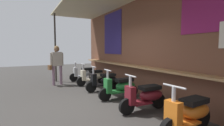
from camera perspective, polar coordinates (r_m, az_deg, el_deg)
ground_plane at (r=5.00m, az=-7.56°, el=-13.83°), size 26.79×26.79×0.00m
market_stall_facade at (r=5.68m, az=10.15°, el=8.24°), size 9.57×2.51×3.49m
scooter_silver at (r=8.56m, az=-9.33°, el=-3.41°), size 0.48×1.40×0.97m
scooter_cream at (r=7.48m, az=-6.41°, el=-4.55°), size 0.46×1.40×0.97m
scooter_black at (r=6.39m, az=-2.31°, el=-6.11°), size 0.46×1.40×0.97m
scooter_green at (r=5.39m, az=3.18°, el=-8.14°), size 0.46×1.40×0.97m
scooter_maroon at (r=4.42m, az=11.65°, el=-11.08°), size 0.46×1.40×0.97m
scooter_orange at (r=3.59m, az=25.30°, el=-15.20°), size 0.47×1.40×0.97m
shopper_with_handbag at (r=7.72m, az=-18.58°, el=0.67°), size 0.35×0.68×1.75m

